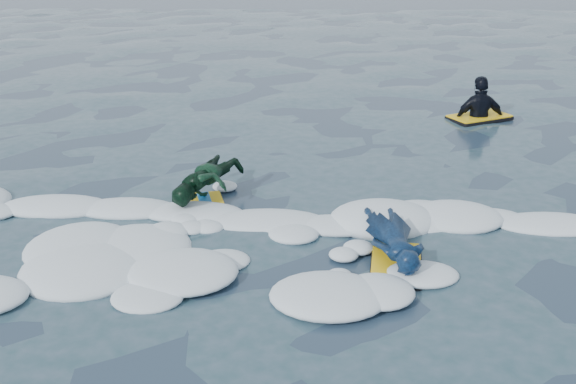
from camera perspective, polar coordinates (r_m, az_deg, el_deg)
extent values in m
plane|color=#19263C|center=(7.15, -2.80, -7.06)|extent=(120.00, 120.00, 0.00)
cube|color=black|center=(7.46, 8.54, -5.71)|extent=(0.63, 1.00, 0.05)
cube|color=yellow|center=(7.45, 8.55, -5.49)|extent=(0.60, 0.98, 0.02)
imported|color=navy|center=(7.61, 8.40, -3.72)|extent=(0.70, 1.47, 0.34)
cube|color=black|center=(8.86, -6.49, -1.14)|extent=(0.65, 0.92, 0.04)
cube|color=yellow|center=(8.85, -6.49, -0.97)|extent=(0.63, 0.90, 0.02)
cube|color=blue|center=(8.85, -6.50, -0.91)|extent=(0.35, 0.80, 0.01)
imported|color=#0F3A20|center=(8.96, -6.37, 0.72)|extent=(1.06, 1.39, 0.47)
cube|color=black|center=(13.06, 14.87, 5.68)|extent=(1.23, 1.04, 0.05)
cube|color=yellow|center=(13.05, 14.89, 5.83)|extent=(1.20, 1.00, 0.02)
imported|color=black|center=(13.08, 14.84, 5.35)|extent=(1.00, 0.53, 1.62)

